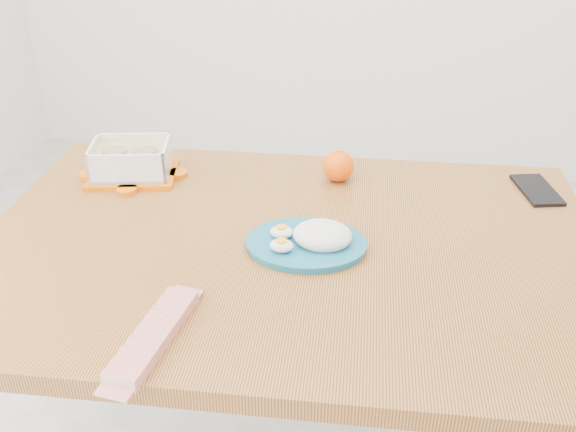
% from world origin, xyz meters
% --- Properties ---
extents(ground, '(3.50, 3.50, 0.00)m').
position_xyz_m(ground, '(0.00, 0.00, 0.00)').
color(ground, '#B7B7B2').
rests_on(ground, ground).
extents(dining_table, '(1.28, 0.91, 0.75)m').
position_xyz_m(dining_table, '(-0.01, -0.20, 0.65)').
color(dining_table, '#A6752F').
rests_on(dining_table, ground).
extents(food_container, '(0.23, 0.19, 0.08)m').
position_xyz_m(food_container, '(-0.43, 0.01, 0.79)').
color(food_container, '#E36206').
rests_on(food_container, dining_table).
extents(orange_fruit, '(0.07, 0.07, 0.07)m').
position_xyz_m(orange_fruit, '(0.05, 0.09, 0.79)').
color(orange_fruit, '#FF4505').
rests_on(orange_fruit, dining_table).
extents(rice_plate, '(0.25, 0.25, 0.06)m').
position_xyz_m(rice_plate, '(0.04, -0.21, 0.77)').
color(rice_plate, '#16617D').
rests_on(rice_plate, dining_table).
extents(candy_bar, '(0.08, 0.23, 0.02)m').
position_xyz_m(candy_bar, '(-0.16, -0.52, 0.76)').
color(candy_bar, red).
rests_on(candy_bar, dining_table).
extents(smartphone, '(0.11, 0.16, 0.01)m').
position_xyz_m(smartphone, '(0.50, 0.12, 0.75)').
color(smartphone, black).
rests_on(smartphone, dining_table).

